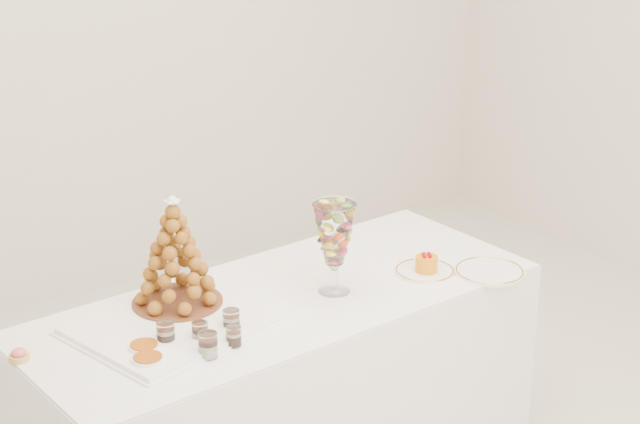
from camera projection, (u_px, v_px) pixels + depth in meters
buffet_table at (283, 386)px, 3.65m from camera, size 1.81×0.82×0.67m
lace_tray at (180, 321)px, 3.35m from camera, size 0.71×0.59×0.02m
macaron_vase at (334, 235)px, 3.51m from camera, size 0.14×0.14×0.31m
cake_plate at (425, 271)px, 3.72m from camera, size 0.21×0.21×0.01m
spare_plate at (489, 272)px, 3.71m from camera, size 0.24×0.24×0.01m
pink_tart at (19, 355)px, 3.13m from camera, size 0.06×0.06×0.04m
verrine_a at (166, 334)px, 3.21m from camera, size 0.07×0.07×0.08m
verrine_b at (200, 332)px, 3.23m from camera, size 0.06×0.06×0.07m
verrine_c at (231, 321)px, 3.29m from camera, size 0.07×0.07×0.07m
verrine_d at (208, 345)px, 3.14m from camera, size 0.06×0.06×0.08m
verrine_e at (234, 336)px, 3.21m from camera, size 0.05×0.05×0.06m
ramekin_back at (144, 349)px, 3.17m from camera, size 0.09×0.09×0.03m
ramekin_front at (148, 362)px, 3.09m from camera, size 0.09×0.09×0.03m
croquembouche at (175, 252)px, 3.38m from camera, size 0.29×0.29×0.37m
mousse_cake at (427, 264)px, 3.70m from camera, size 0.08×0.08×0.07m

